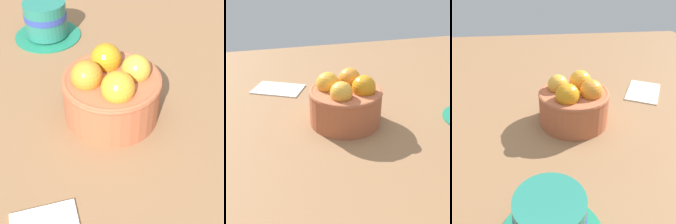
# 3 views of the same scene
# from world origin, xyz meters

# --- Properties ---
(ground_plane) EXTENTS (1.41, 1.13, 0.04)m
(ground_plane) POSITION_xyz_m (0.00, 0.00, -0.02)
(ground_plane) COLOR brown
(terracotta_bowl) EXTENTS (0.14, 0.14, 0.10)m
(terracotta_bowl) POSITION_xyz_m (-0.00, -0.00, 0.05)
(terracotta_bowl) COLOR #AD5938
(terracotta_bowl) RESTS_ON ground_plane
(coffee_cup) EXTENTS (0.13, 0.13, 0.07)m
(coffee_cup) POSITION_xyz_m (-0.26, 0.06, 0.03)
(coffee_cup) COLOR #1F7758
(coffee_cup) RESTS_ON ground_plane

